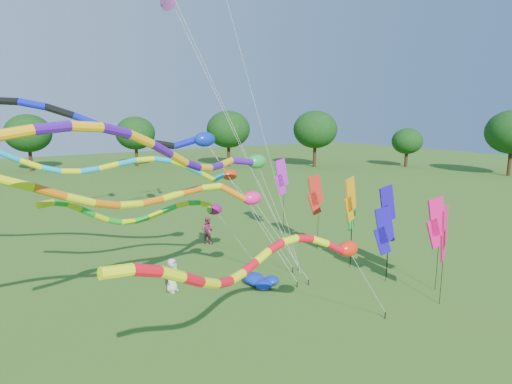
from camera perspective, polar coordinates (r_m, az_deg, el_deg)
ground at (r=18.15m, az=8.26°, el=-16.98°), size 160.00×160.00×0.00m
tree_ring at (r=20.26m, az=-10.56°, el=1.07°), size 120.36×119.78×9.16m
tube_kite_red at (r=12.51m, az=4.02°, el=-8.54°), size 11.71×3.04×6.12m
tube_kite_orange at (r=15.47m, az=-14.80°, el=-0.15°), size 15.91×1.80×7.63m
tube_kite_purple at (r=14.94m, az=-9.65°, el=4.91°), size 15.16×5.70×8.75m
tube_kite_blue at (r=18.85m, az=-23.02°, el=8.48°), size 16.33×7.29×9.78m
tube_kite_cyan at (r=18.20m, az=-13.52°, el=3.03°), size 13.23×1.54×7.85m
tube_kite_green at (r=18.40m, az=-11.89°, el=-2.40°), size 10.67×3.42×6.04m
banner_pole_violet at (r=28.53m, az=3.39°, el=1.96°), size 1.16×0.14×5.38m
banner_pole_green at (r=23.88m, az=12.51°, el=-2.14°), size 1.13×0.43×4.48m
banner_pole_orange at (r=23.22m, az=12.46°, el=-1.04°), size 1.15×0.34×5.06m
banner_pole_blue_a at (r=21.99m, az=16.70°, el=-5.00°), size 1.10×0.53×3.89m
banner_pole_red at (r=26.15m, az=7.92°, el=-0.43°), size 1.15×0.30×4.69m
banner_pole_magenta_b at (r=21.46m, az=22.90°, el=-3.82°), size 1.14×0.38×4.60m
banner_pole_magenta_a at (r=19.92m, az=23.79°, el=-5.16°), size 1.11×0.49×4.53m
banner_pole_blue_b at (r=22.24m, az=17.05°, el=-2.27°), size 1.16×0.22×4.87m
blue_nylon_heap at (r=21.48m, az=2.15°, el=-11.68°), size 1.23×1.30×0.54m
person_a at (r=20.88m, az=-11.11°, el=-10.83°), size 0.95×0.85×1.63m
person_c at (r=27.86m, az=-6.50°, el=-5.07°), size 1.04×1.09×1.79m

